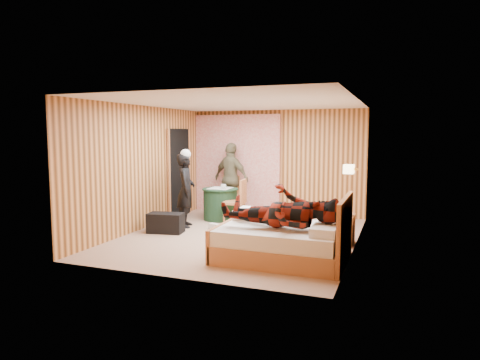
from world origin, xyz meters
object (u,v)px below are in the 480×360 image
at_px(man_at_table, 231,179).
at_px(round_table, 220,204).
at_px(wall_lamp, 349,169).
at_px(chair_far, 230,192).
at_px(man_on_bed, 282,201).
at_px(nightstand, 343,229).
at_px(duffel_bag, 166,223).
at_px(bed, 284,240).
at_px(chair_near, 238,198).
at_px(woman_standing, 186,190).

bearing_deg(man_at_table, round_table, 110.01).
relative_size(wall_lamp, chair_far, 0.28).
bearing_deg(man_on_bed, man_at_table, 122.53).
bearing_deg(chair_far, wall_lamp, -38.38).
relative_size(nightstand, duffel_bag, 0.79).
distance_m(bed, man_on_bed, 0.68).
height_order(chair_far, chair_near, chair_near).
bearing_deg(round_table, man_at_table, 90.00).
xyz_separation_m(bed, chair_far, (-2.13, 3.09, 0.24)).
bearing_deg(chair_near, nightstand, 63.09).
distance_m(wall_lamp, man_on_bed, 1.97).
bearing_deg(woman_standing, chair_near, -78.67).
relative_size(round_table, duffel_bag, 1.19).
relative_size(duffel_bag, woman_standing, 0.44).
height_order(woman_standing, man_at_table, man_at_table).
distance_m(wall_lamp, nightstand, 1.09).
xyz_separation_m(round_table, man_at_table, (0.00, 0.68, 0.50)).
bearing_deg(woman_standing, round_table, -43.39).
xyz_separation_m(bed, woman_standing, (-2.49, 1.51, 0.48)).
bearing_deg(wall_lamp, man_on_bed, -113.58).
xyz_separation_m(wall_lamp, woman_standing, (-3.29, -0.03, -0.53)).
distance_m(wall_lamp, chair_far, 3.40).
bearing_deg(wall_lamp, man_at_table, 151.50).
height_order(wall_lamp, man_at_table, man_at_table).
relative_size(nightstand, man_on_bed, 0.31).
relative_size(wall_lamp, man_at_table, 0.15).
height_order(duffel_bag, man_at_table, man_at_table).
xyz_separation_m(nightstand, round_table, (-2.87, 1.25, 0.09)).
bearing_deg(bed, man_at_table, 124.11).
bearing_deg(duffel_bag, chair_far, 68.48).
relative_size(chair_near, man_at_table, 0.56).
xyz_separation_m(chair_far, woman_standing, (-0.36, -1.58, 0.23)).
distance_m(nightstand, woman_standing, 3.30).
distance_m(nightstand, duffel_bag, 3.38).
height_order(round_table, chair_far, chair_far).
bearing_deg(duffel_bag, bed, -27.85).
bearing_deg(man_on_bed, round_table, 128.68).
bearing_deg(man_on_bed, wall_lamp, 66.42).
xyz_separation_m(bed, man_at_table, (-2.12, 3.13, 0.57)).
xyz_separation_m(wall_lamp, nightstand, (-0.04, -0.35, -1.03)).
xyz_separation_m(chair_near, man_on_bed, (1.58, -2.34, 0.38)).
xyz_separation_m(bed, round_table, (-2.12, 2.44, 0.07)).
bearing_deg(duffel_bag, nightstand, -3.89).
bearing_deg(man_at_table, woman_standing, 96.92).
height_order(round_table, duffel_bag, round_table).
height_order(duffel_bag, woman_standing, woman_standing).
relative_size(nightstand, man_at_table, 0.31).
distance_m(wall_lamp, chair_near, 2.53).
distance_m(duffel_bag, man_at_table, 2.40).
distance_m(round_table, woman_standing, 1.08).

